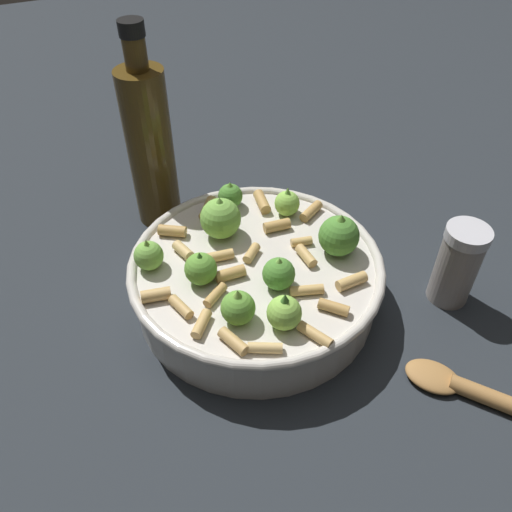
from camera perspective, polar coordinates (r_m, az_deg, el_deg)
name	(u,v)px	position (r m, az deg, el deg)	size (l,w,h in m)	color
ground_plane	(256,298)	(0.57, 0.00, -4.68)	(2.40, 2.40, 0.00)	#23282D
cooking_pan	(256,275)	(0.54, -0.02, -2.13)	(0.27, 0.27, 0.10)	beige
pepper_shaker	(457,265)	(0.58, 21.50, -0.89)	(0.05, 0.05, 0.10)	gray
olive_oil_bottle	(150,146)	(0.63, -11.71, 11.93)	(0.05, 0.05, 0.25)	#4C3814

